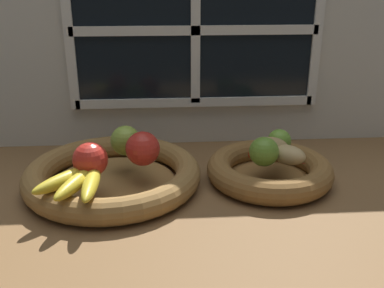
{
  "coord_description": "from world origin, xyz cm",
  "views": [
    {
      "loc": [
        -8.94,
        -86.91,
        44.38
      ],
      "look_at": [
        -2.65,
        2.5,
        9.53
      ],
      "focal_mm": 40.92,
      "sensor_mm": 36.0,
      "label": 1
    }
  ],
  "objects_px": {
    "lime_far": "(279,141)",
    "chili_pepper": "(277,158)",
    "fruit_bowl_right": "(269,170)",
    "apple_green_back": "(126,141)",
    "banana_bunch_front": "(79,180)",
    "apple_red_right": "(143,149)",
    "potato_small": "(288,155)",
    "lime_near": "(264,152)",
    "potato_large": "(271,148)",
    "fruit_bowl_left": "(113,175)",
    "apple_red_front": "(90,160)"
  },
  "relations": [
    {
      "from": "lime_far",
      "to": "chili_pepper",
      "type": "distance_m",
      "value": 0.07
    },
    {
      "from": "fruit_bowl_right",
      "to": "lime_far",
      "type": "height_order",
      "value": "lime_far"
    },
    {
      "from": "apple_green_back",
      "to": "banana_bunch_front",
      "type": "height_order",
      "value": "apple_green_back"
    },
    {
      "from": "apple_red_right",
      "to": "potato_small",
      "type": "distance_m",
      "value": 0.32
    },
    {
      "from": "lime_far",
      "to": "lime_near",
      "type": "bearing_deg",
      "value": -125.84
    },
    {
      "from": "potato_large",
      "to": "banana_bunch_front",
      "type": "bearing_deg",
      "value": -164.09
    },
    {
      "from": "fruit_bowl_right",
      "to": "chili_pepper",
      "type": "xyz_separation_m",
      "value": [
        0.01,
        -0.03,
        0.04
      ]
    },
    {
      "from": "fruit_bowl_left",
      "to": "fruit_bowl_right",
      "type": "xyz_separation_m",
      "value": [
        0.35,
        0.0,
        0.0
      ]
    },
    {
      "from": "fruit_bowl_right",
      "to": "banana_bunch_front",
      "type": "relative_size",
      "value": 1.72
    },
    {
      "from": "lime_near",
      "to": "apple_red_right",
      "type": "bearing_deg",
      "value": 174.97
    },
    {
      "from": "potato_small",
      "to": "lime_near",
      "type": "distance_m",
      "value": 0.06
    },
    {
      "from": "apple_red_right",
      "to": "banana_bunch_front",
      "type": "height_order",
      "value": "apple_red_right"
    },
    {
      "from": "apple_red_front",
      "to": "apple_red_right",
      "type": "bearing_deg",
      "value": 25.62
    },
    {
      "from": "potato_small",
      "to": "chili_pepper",
      "type": "xyz_separation_m",
      "value": [
        -0.02,
        0.01,
        -0.01
      ]
    },
    {
      "from": "fruit_bowl_right",
      "to": "apple_red_front",
      "type": "distance_m",
      "value": 0.4
    },
    {
      "from": "banana_bunch_front",
      "to": "lime_near",
      "type": "xyz_separation_m",
      "value": [
        0.38,
        0.08,
        0.02
      ]
    },
    {
      "from": "fruit_bowl_left",
      "to": "apple_green_back",
      "type": "bearing_deg",
      "value": 59.38
    },
    {
      "from": "apple_red_right",
      "to": "potato_large",
      "type": "xyz_separation_m",
      "value": [
        0.28,
        0.01,
        -0.01
      ]
    },
    {
      "from": "chili_pepper",
      "to": "fruit_bowl_right",
      "type": "bearing_deg",
      "value": 143.94
    },
    {
      "from": "apple_green_back",
      "to": "potato_small",
      "type": "distance_m",
      "value": 0.36
    },
    {
      "from": "lime_near",
      "to": "apple_red_front",
      "type": "bearing_deg",
      "value": -175.73
    },
    {
      "from": "fruit_bowl_left",
      "to": "chili_pepper",
      "type": "relative_size",
      "value": 3.07
    },
    {
      "from": "apple_green_back",
      "to": "lime_far",
      "type": "relative_size",
      "value": 1.23
    },
    {
      "from": "banana_bunch_front",
      "to": "apple_red_right",
      "type": "bearing_deg",
      "value": 40.28
    },
    {
      "from": "potato_small",
      "to": "potato_large",
      "type": "relative_size",
      "value": 1.03
    },
    {
      "from": "fruit_bowl_right",
      "to": "potato_small",
      "type": "xyz_separation_m",
      "value": [
        0.03,
        -0.03,
        0.05
      ]
    },
    {
      "from": "chili_pepper",
      "to": "apple_red_front",
      "type": "bearing_deg",
      "value": -141.49
    },
    {
      "from": "apple_green_back",
      "to": "chili_pepper",
      "type": "relative_size",
      "value": 0.54
    },
    {
      "from": "apple_red_right",
      "to": "apple_green_back",
      "type": "bearing_deg",
      "value": 124.17
    },
    {
      "from": "apple_red_front",
      "to": "banana_bunch_front",
      "type": "distance_m",
      "value": 0.06
    },
    {
      "from": "lime_near",
      "to": "lime_far",
      "type": "relative_size",
      "value": 1.16
    },
    {
      "from": "chili_pepper",
      "to": "potato_small",
      "type": "bearing_deg",
      "value": 19.17
    },
    {
      "from": "lime_near",
      "to": "chili_pepper",
      "type": "xyz_separation_m",
      "value": [
        0.03,
        0.01,
        -0.02
      ]
    },
    {
      "from": "banana_bunch_front",
      "to": "potato_small",
      "type": "distance_m",
      "value": 0.44
    },
    {
      "from": "fruit_bowl_left",
      "to": "fruit_bowl_right",
      "type": "height_order",
      "value": "same"
    },
    {
      "from": "fruit_bowl_left",
      "to": "apple_red_right",
      "type": "xyz_separation_m",
      "value": [
        0.07,
        -0.01,
        0.07
      ]
    },
    {
      "from": "potato_small",
      "to": "potato_large",
      "type": "height_order",
      "value": "potato_large"
    },
    {
      "from": "potato_large",
      "to": "apple_red_right",
      "type": "bearing_deg",
      "value": -177.29
    },
    {
      "from": "apple_red_front",
      "to": "apple_green_back",
      "type": "bearing_deg",
      "value": 60.31
    },
    {
      "from": "fruit_bowl_right",
      "to": "chili_pepper",
      "type": "bearing_deg",
      "value": -69.04
    },
    {
      "from": "lime_far",
      "to": "chili_pepper",
      "type": "xyz_separation_m",
      "value": [
        -0.02,
        -0.06,
        -0.02
      ]
    },
    {
      "from": "fruit_bowl_left",
      "to": "apple_red_front",
      "type": "xyz_separation_m",
      "value": [
        -0.04,
        -0.06,
        0.07
      ]
    },
    {
      "from": "lime_near",
      "to": "lime_far",
      "type": "height_order",
      "value": "lime_near"
    },
    {
      "from": "apple_red_front",
      "to": "lime_far",
      "type": "xyz_separation_m",
      "value": [
        0.42,
        0.1,
        -0.01
      ]
    },
    {
      "from": "chili_pepper",
      "to": "potato_large",
      "type": "bearing_deg",
      "value": 143.94
    },
    {
      "from": "apple_red_front",
      "to": "potato_large",
      "type": "height_order",
      "value": "apple_red_front"
    },
    {
      "from": "potato_small",
      "to": "lime_far",
      "type": "height_order",
      "value": "lime_far"
    },
    {
      "from": "potato_large",
      "to": "chili_pepper",
      "type": "xyz_separation_m",
      "value": [
        0.01,
        -0.03,
        -0.01
      ]
    },
    {
      "from": "chili_pepper",
      "to": "lime_near",
      "type": "bearing_deg",
      "value": -128.43
    },
    {
      "from": "fruit_bowl_left",
      "to": "apple_green_back",
      "type": "distance_m",
      "value": 0.08
    }
  ]
}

